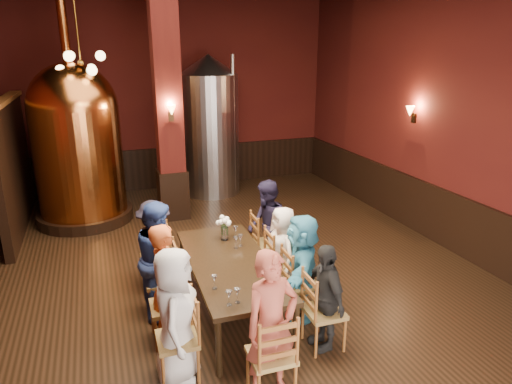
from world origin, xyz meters
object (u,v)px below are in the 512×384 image
object	(u,v)px
person_1	(167,284)
dining_table	(230,266)
steel_vessel	(210,126)
copper_kettle	(77,142)
person_0	(176,315)
rose_vase	(224,224)
person_2	(160,258)

from	to	relation	value
person_1	dining_table	bearing A→B (deg)	-66.75
steel_vessel	copper_kettle	bearing A→B (deg)	-161.57
dining_table	person_0	bearing A→B (deg)	-130.36
person_0	rose_vase	world-z (taller)	person_0
person_1	person_2	bearing A→B (deg)	2.03
copper_kettle	rose_vase	distance (m)	4.13
person_2	copper_kettle	distance (m)	4.14
person_0	rose_vase	xyz separation A→B (m)	(1.00, 1.67, 0.25)
person_0	rose_vase	size ratio (longest dim) A/B	4.07
person_0	rose_vase	distance (m)	1.96
rose_vase	steel_vessel	bearing A→B (deg)	78.14
person_1	copper_kettle	xyz separation A→B (m)	(-0.95, 4.59, 0.86)
person_0	person_2	bearing A→B (deg)	15.79
person_0	person_1	bearing A→B (deg)	15.79
person_2	steel_vessel	world-z (taller)	steel_vessel
rose_vase	dining_table	bearing A→B (deg)	-100.03
dining_table	steel_vessel	world-z (taller)	steel_vessel
dining_table	rose_vase	bearing A→B (deg)	81.52
dining_table	steel_vessel	size ratio (longest dim) A/B	0.75
person_0	copper_kettle	size ratio (longest dim) A/B	0.34
person_0	copper_kettle	distance (m)	5.41
person_2	rose_vase	xyz separation A→B (m)	(0.96, 0.34, 0.22)
copper_kettle	steel_vessel	size ratio (longest dim) A/B	1.37
steel_vessel	dining_table	bearing A→B (deg)	-101.62
copper_kettle	person_1	bearing A→B (deg)	-78.30
person_0	person_1	world-z (taller)	person_1
person_0	person_1	size ratio (longest dim) A/B	0.99
person_1	rose_vase	world-z (taller)	person_1
person_2	copper_kettle	bearing A→B (deg)	22.60
dining_table	person_2	size ratio (longest dim) A/B	1.57
dining_table	person_2	distance (m)	0.92
dining_table	rose_vase	size ratio (longest dim) A/B	6.66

